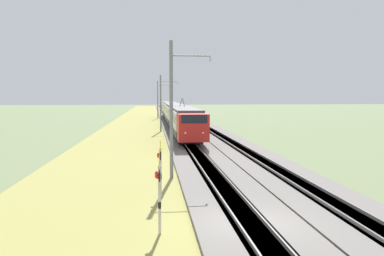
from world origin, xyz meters
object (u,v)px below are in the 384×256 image
(passenger_train, at_px, (175,113))
(crossing_signal_aux, at_px, (160,164))
(catenary_mast_near, at_px, (172,109))
(catenary_mast_far, at_px, (158,99))
(catenary_mast_mid, at_px, (161,103))
(crossing_signal_near, at_px, (159,188))

(passenger_train, xyz_separation_m, crossing_signal_aux, (-45.54, 3.39, -0.48))
(catenary_mast_near, bearing_deg, catenary_mast_far, -0.00)
(crossing_signal_aux, relative_size, catenary_mast_near, 0.35)
(catenary_mast_near, xyz_separation_m, catenary_mast_far, (60.58, -0.00, -0.04))
(catenary_mast_near, bearing_deg, passenger_train, -3.53)
(passenger_train, height_order, crossing_signal_aux, passenger_train)
(crossing_signal_aux, height_order, catenary_mast_mid, catenary_mast_mid)
(crossing_signal_near, distance_m, catenary_mast_far, 70.00)
(crossing_signal_near, height_order, catenary_mast_far, catenary_mast_far)
(passenger_train, relative_size, crossing_signal_near, 19.77)
(catenary_mast_near, bearing_deg, crossing_signal_near, 173.98)
(crossing_signal_near, relative_size, catenary_mast_mid, 0.38)
(crossing_signal_near, bearing_deg, passenger_train, -93.99)
(passenger_train, bearing_deg, catenary_mast_near, -3.53)
(catenary_mast_near, bearing_deg, crossing_signal_aux, 168.84)
(crossing_signal_aux, height_order, catenary_mast_far, catenary_mast_far)
(passenger_train, distance_m, catenary_mast_far, 19.61)
(catenary_mast_mid, bearing_deg, crossing_signal_aux, 178.59)
(catenary_mast_mid, height_order, catenary_mast_far, catenary_mast_far)
(crossing_signal_near, relative_size, catenary_mast_near, 0.36)
(passenger_train, height_order, catenary_mast_far, catenary_mast_far)
(passenger_train, xyz_separation_m, crossing_signal_near, (-50.61, 3.53, -0.41))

